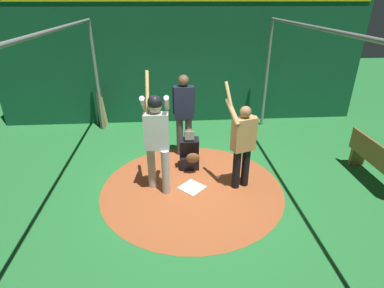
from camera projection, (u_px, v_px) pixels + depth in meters
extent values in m
plane|color=#287A38|center=(192.00, 188.00, 5.91)|extent=(26.20, 26.20, 0.00)
cylinder|color=#AD562D|center=(192.00, 188.00, 5.91)|extent=(3.50, 3.50, 0.01)
cube|color=white|center=(192.00, 187.00, 5.91)|extent=(0.59, 0.59, 0.01)
cylinder|color=#B3B3B7|center=(166.00, 172.00, 5.59)|extent=(0.15, 0.15, 0.89)
cylinder|color=#B3B3B7|center=(152.00, 166.00, 5.78)|extent=(0.15, 0.15, 0.89)
cube|color=silver|center=(156.00, 131.00, 5.35)|extent=(0.22, 0.44, 0.66)
cylinder|color=silver|center=(167.00, 103.00, 5.24)|extent=(0.54, 0.09, 0.41)
cylinder|color=silver|center=(144.00, 104.00, 5.21)|extent=(0.54, 0.09, 0.41)
sphere|color=beige|center=(155.00, 106.00, 5.14)|extent=(0.23, 0.23, 0.23)
sphere|color=black|center=(155.00, 103.00, 5.12)|extent=(0.26, 0.26, 0.26)
cylinder|color=tan|center=(147.00, 94.00, 5.27)|extent=(0.54, 0.06, 0.73)
cube|color=black|center=(189.00, 161.00, 6.60)|extent=(0.40, 0.40, 0.28)
cube|color=black|center=(189.00, 147.00, 6.41)|extent=(0.30, 0.40, 0.46)
sphere|color=brown|center=(189.00, 134.00, 6.25)|extent=(0.21, 0.21, 0.21)
cube|color=gray|center=(189.00, 136.00, 6.17)|extent=(0.03, 0.19, 0.19)
ellipsoid|color=brown|center=(193.00, 158.00, 6.21)|extent=(0.12, 0.28, 0.22)
cylinder|color=#4C4C51|center=(188.00, 136.00, 7.01)|extent=(0.15, 0.15, 0.91)
cylinder|color=#4C4C51|center=(180.00, 136.00, 7.00)|extent=(0.15, 0.15, 0.91)
cube|color=#1E2338|center=(184.00, 102.00, 6.65)|extent=(0.22, 0.42, 0.72)
cylinder|color=#1E2338|center=(193.00, 100.00, 6.64)|extent=(0.09, 0.09, 0.61)
cylinder|color=#1E2338|center=(174.00, 100.00, 6.61)|extent=(0.09, 0.09, 0.61)
sphere|color=brown|center=(183.00, 80.00, 6.44)|extent=(0.23, 0.23, 0.23)
cylinder|color=black|center=(245.00, 167.00, 5.84)|extent=(0.15, 0.15, 0.80)
cylinder|color=black|center=(236.00, 169.00, 5.77)|extent=(0.15, 0.15, 0.80)
cube|color=tan|center=(244.00, 134.00, 5.50)|extent=(0.34, 0.47, 0.63)
cylinder|color=tan|center=(253.00, 130.00, 5.55)|extent=(0.09, 0.09, 0.53)
cylinder|color=tan|center=(233.00, 112.00, 5.33)|extent=(0.47, 0.24, 0.41)
sphere|color=#9E704C|center=(246.00, 112.00, 5.31)|extent=(0.21, 0.21, 0.21)
cylinder|color=tan|center=(231.00, 104.00, 5.34)|extent=(0.46, 0.21, 0.74)
cube|color=#145133|center=(182.00, 61.00, 8.43)|extent=(0.20, 10.20, 3.50)
cylinder|color=gray|center=(97.00, 79.00, 7.92)|extent=(0.08, 0.08, 2.86)
cylinder|color=gray|center=(267.00, 76.00, 8.22)|extent=(0.08, 0.08, 2.86)
cylinder|color=gray|center=(41.00, 34.00, 4.51)|extent=(6.20, 0.07, 0.07)
cylinder|color=gray|center=(334.00, 31.00, 4.82)|extent=(6.20, 0.07, 0.07)
cube|color=olive|center=(101.00, 108.00, 8.59)|extent=(0.58, 0.04, 1.05)
cylinder|color=tan|center=(105.00, 110.00, 8.82)|extent=(0.06, 0.16, 0.80)
cylinder|color=tan|center=(104.00, 111.00, 8.71)|extent=(0.06, 0.13, 0.81)
cylinder|color=tan|center=(104.00, 112.00, 8.59)|extent=(0.06, 0.14, 0.84)
cylinder|color=tan|center=(103.00, 114.00, 8.49)|extent=(0.06, 0.13, 0.81)
cube|color=olive|center=(378.00, 162.00, 5.99)|extent=(1.51, 0.36, 0.05)
cube|color=olive|center=(374.00, 152.00, 5.88)|extent=(1.51, 0.04, 0.40)
cube|color=olive|center=(357.00, 156.00, 6.66)|extent=(0.08, 0.32, 0.40)
sphere|color=white|center=(168.00, 165.00, 6.64)|extent=(0.07, 0.07, 0.07)
sphere|color=white|center=(218.00, 177.00, 6.18)|extent=(0.07, 0.07, 0.07)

